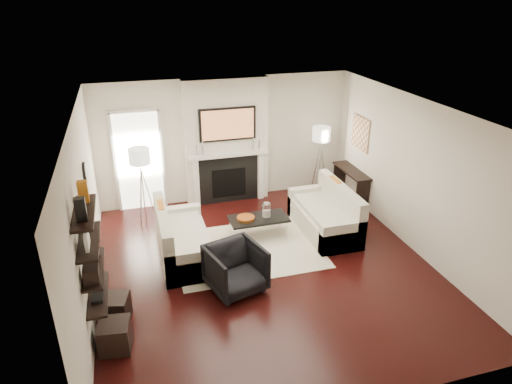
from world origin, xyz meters
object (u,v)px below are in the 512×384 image
object	(u,v)px
lamp_left_shade	(139,156)
ottoman_near	(115,309)
coffee_table	(259,219)
lamp_right_shade	(322,134)
loveseat_right_base	(324,221)
loveseat_left_base	(185,246)
armchair	(236,267)

from	to	relation	value
lamp_left_shade	ottoman_near	size ratio (longest dim) A/B	1.00
coffee_table	lamp_right_shade	distance (m)	2.63
lamp_left_shade	loveseat_right_base	bearing A→B (deg)	-20.97
lamp_right_shade	ottoman_near	world-z (taller)	lamp_right_shade
loveseat_right_base	lamp_right_shade	bearing A→B (deg)	70.08
lamp_left_shade	loveseat_left_base	bearing A→B (deg)	-68.30
coffee_table	lamp_left_shade	size ratio (longest dim) A/B	2.75
loveseat_right_base	lamp_left_shade	xyz separation A→B (m)	(-3.31, 1.27, 1.24)
lamp_right_shade	loveseat_left_base	bearing A→B (deg)	-151.40
coffee_table	loveseat_left_base	bearing A→B (deg)	-168.37
loveseat_left_base	lamp_right_shade	distance (m)	3.98
loveseat_left_base	loveseat_right_base	distance (m)	2.74
loveseat_right_base	coffee_table	distance (m)	1.31
loveseat_left_base	ottoman_near	size ratio (longest dim) A/B	4.50
coffee_table	armchair	xyz separation A→B (m)	(-0.81, -1.47, 0.01)
loveseat_left_base	coffee_table	size ratio (longest dim) A/B	1.64
armchair	coffee_table	bearing A→B (deg)	45.30
loveseat_left_base	armchair	xyz separation A→B (m)	(0.64, -1.17, 0.20)
loveseat_left_base	loveseat_right_base	xyz separation A→B (m)	(2.73, 0.19, 0.00)
armchair	lamp_right_shade	size ratio (longest dim) A/B	2.06
coffee_table	ottoman_near	distance (m)	3.16
loveseat_left_base	lamp_left_shade	size ratio (longest dim) A/B	4.50
armchair	lamp_right_shade	bearing A→B (deg)	32.10
coffee_table	armchair	world-z (taller)	armchair
loveseat_right_base	armchair	size ratio (longest dim) A/B	2.18
armchair	loveseat_left_base	bearing A→B (deg)	102.68
armchair	lamp_right_shade	xyz separation A→B (m)	(2.68, 2.98, 1.04)
loveseat_left_base	lamp_left_shade	distance (m)	2.00
loveseat_right_base	lamp_left_shade	distance (m)	3.76
loveseat_right_base	lamp_right_shade	xyz separation A→B (m)	(0.59, 1.63, 1.24)
lamp_left_shade	ottoman_near	xyz separation A→B (m)	(-0.62, -2.87, -1.25)
loveseat_left_base	lamp_right_shade	size ratio (longest dim) A/B	4.50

